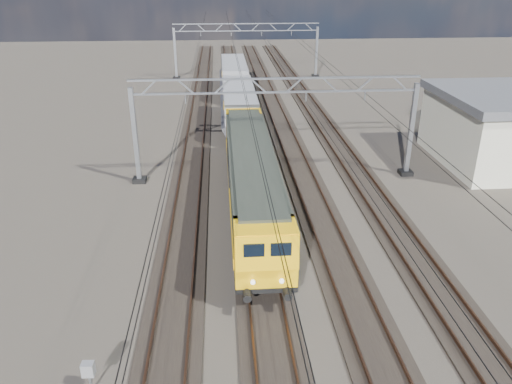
{
  "coord_description": "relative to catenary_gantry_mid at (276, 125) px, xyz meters",
  "views": [
    {
      "loc": [
        -3.73,
        -28.59,
        13.59
      ],
      "look_at": [
        -1.91,
        -3.68,
        2.4
      ],
      "focal_mm": 35.0,
      "sensor_mm": 36.0,
      "label": 1
    }
  ],
  "objects": [
    {
      "name": "track_inner_east",
      "position": [
        2.0,
        -4.0,
        -3.83
      ],
      "size": [
        2.6,
        140.0,
        0.3
      ],
      "color": "black",
      "rests_on": "ground"
    },
    {
      "name": "track_outer_east",
      "position": [
        6.0,
        -4.0,
        -3.83
      ],
      "size": [
        2.6,
        140.0,
        0.3
      ],
      "color": "black",
      "rests_on": "ground"
    },
    {
      "name": "ground",
      "position": [
        -0.0,
        -4.0,
        -3.91
      ],
      "size": [
        160.0,
        160.0,
        0.0
      ],
      "primitive_type": "plane",
      "color": "black",
      "rests_on": "ground"
    },
    {
      "name": "hopper_wagon_lead",
      "position": [
        -2.0,
        12.56,
        -1.67
      ],
      "size": [
        3.38,
        13.0,
        3.25
      ],
      "color": "black",
      "rests_on": "ground"
    },
    {
      "name": "catenary_gantry_mid",
      "position": [
        0.0,
        0.0,
        0.0
      ],
      "size": [
        19.9,
        0.9,
        7.11
      ],
      "color": "#9499A2",
      "rests_on": "ground"
    },
    {
      "name": "track_loco",
      "position": [
        -2.0,
        -4.0,
        -3.83
      ],
      "size": [
        2.6,
        140.0,
        0.3
      ],
      "color": "black",
      "rests_on": "ground"
    },
    {
      "name": "track_outer_west",
      "position": [
        -6.0,
        -4.0,
        -3.83
      ],
      "size": [
        2.6,
        140.0,
        0.3
      ],
      "color": "black",
      "rests_on": "ground"
    },
    {
      "name": "trackside_cabinet",
      "position": [
        -8.54,
        -19.04,
        -2.94
      ],
      "size": [
        0.44,
        0.34,
        1.27
      ],
      "rotation": [
        0.0,
        0.0,
        -0.06
      ],
      "color": "#9499A2",
      "rests_on": "ground"
    },
    {
      "name": "catenary_gantry_far",
      "position": [
        0.0,
        36.0,
        0.0
      ],
      "size": [
        19.9,
        0.9,
        7.11
      ],
      "color": "#9499A2",
      "rests_on": "ground"
    },
    {
      "name": "overhead_wires",
      "position": [
        -0.0,
        4.0,
        1.84
      ],
      "size": [
        12.03,
        140.0,
        0.53
      ],
      "color": "black",
      "rests_on": "ground"
    },
    {
      "name": "locomotive",
      "position": [
        -2.0,
        -5.13,
        -1.58
      ],
      "size": [
        2.76,
        21.1,
        3.62
      ],
      "color": "black",
      "rests_on": "ground"
    },
    {
      "name": "hopper_wagon_mid",
      "position": [
        -2.0,
        26.76,
        -1.67
      ],
      "size": [
        3.38,
        13.0,
        3.25
      ],
      "color": "black",
      "rests_on": "ground"
    }
  ]
}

